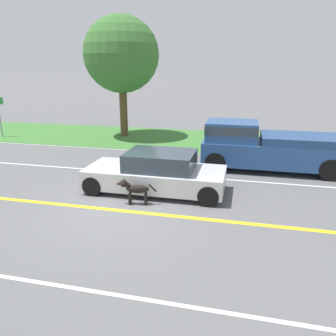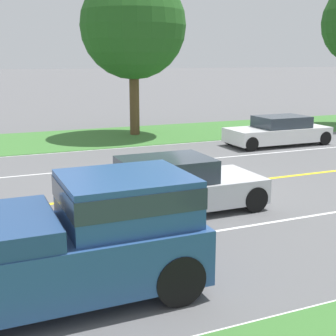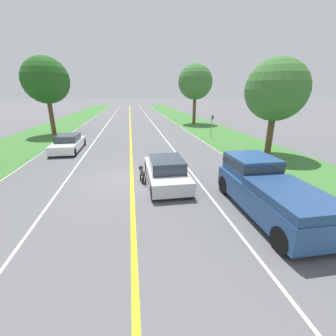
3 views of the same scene
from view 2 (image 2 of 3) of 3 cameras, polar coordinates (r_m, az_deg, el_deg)
name	(u,v)px [view 2 (image 2 of 3)]	position (r m, az deg, el deg)	size (l,w,h in m)	color
ground_plane	(170,190)	(13.69, 0.29, -2.70)	(400.00, 400.00, 0.00)	#5B5B5E
centre_divider_line	(170,190)	(13.69, 0.29, -2.69)	(0.18, 160.00, 0.01)	yellow
lane_edge_line_left	(105,149)	(20.14, -7.65, 2.30)	(0.14, 160.00, 0.01)	white
lane_dash_same_dir	(232,229)	(10.72, 7.80, -7.33)	(0.10, 160.00, 0.01)	white
lane_dash_oncoming	(132,166)	(16.86, -4.44, 0.28)	(0.10, 160.00, 0.01)	white
grass_verge_left	(88,138)	(23.00, -9.67, 3.59)	(6.00, 160.00, 0.03)	#3D7533
ego_car	(171,187)	(11.65, 0.33, -2.27)	(1.93, 4.59, 1.37)	silver
dog	(166,179)	(12.91, -0.29, -1.39)	(0.38, 1.21, 0.81)	black
pickup_truck	(46,243)	(7.50, -14.68, -8.81)	(2.04, 5.34, 1.92)	#284C84
oncoming_car	(278,131)	(21.51, 13.30, 4.37)	(1.92, 4.64, 1.28)	white
roadside_tree_left_near	(133,26)	(23.67, -4.26, 16.87)	(5.14, 5.14, 7.90)	brown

